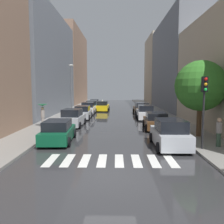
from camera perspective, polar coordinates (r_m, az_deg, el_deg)
ground_plane at (r=33.92m, az=0.54°, el=-0.46°), size 28.00×72.00×0.04m
sidewalk_left at (r=34.59m, az=-10.29°, el=-0.27°), size 3.00×72.00×0.15m
sidewalk_right at (r=34.48m, az=11.41°, el=-0.31°), size 3.00×72.00×0.15m
crosswalk_stripes at (r=12.53m, az=-0.34°, el=-11.72°), size 6.75×2.20×0.01m
building_left_mid at (r=36.74m, az=-17.20°, el=11.11°), size 6.00×21.56×14.47m
building_left_far at (r=58.00m, az=-10.37°, el=10.54°), size 6.00×20.89×16.90m
building_right_mid at (r=42.12m, az=16.06°, el=10.84°), size 6.00×21.02×15.01m
building_right_far at (r=59.36m, az=11.60°, el=9.89°), size 6.00×13.86×15.83m
parked_car_left_nearest at (r=16.80m, az=-13.02°, el=-4.72°), size 2.24×4.36×1.57m
parked_car_left_second at (r=23.29m, az=-9.56°, el=-1.49°), size 2.23×4.29×1.73m
parked_car_left_third at (r=28.65m, az=-7.11°, el=-0.16°), size 2.02×4.28×1.60m
parked_car_left_fourth at (r=33.87m, az=-5.76°, el=0.90°), size 2.07×4.62×1.72m
parked_car_left_fifth at (r=39.47m, az=-4.93°, el=1.58°), size 2.07×4.72×1.62m
parked_car_left_sixth at (r=45.15m, az=-4.28°, el=2.10°), size 2.12×4.61×1.53m
parked_car_right_nearest at (r=15.43m, az=13.94°, el=-5.30°), size 2.13×4.21×1.82m
parked_car_right_second at (r=21.86m, az=10.61°, el=-2.20°), size 2.29×4.40×1.54m
parked_car_right_third at (r=28.41m, az=8.07°, el=-0.13°), size 2.19×4.78×1.70m
parked_car_right_fourth at (r=33.67m, az=7.18°, el=0.80°), size 2.26×4.45×1.64m
taxi_midroad at (r=37.79m, az=-2.31°, el=1.40°), size 2.18×4.42×1.81m
pedestrian_near_tree at (r=22.68m, az=-16.51°, el=0.25°), size 0.92×0.92×2.12m
pedestrian_by_kerb at (r=15.99m, az=24.60°, el=-4.33°), size 0.36×0.36×1.81m
street_tree_right at (r=18.66m, az=20.72°, el=5.95°), size 3.76×3.76×5.67m
traffic_light_right_corner at (r=14.77m, az=21.54°, el=3.51°), size 0.30×0.42×4.30m
lamp_post_left at (r=31.01m, az=-9.88°, el=6.24°), size 0.60×0.28×6.60m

